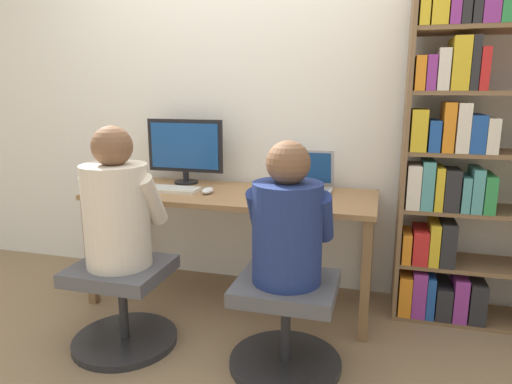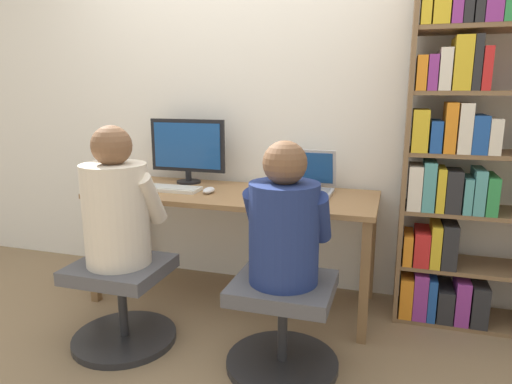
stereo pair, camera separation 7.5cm
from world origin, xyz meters
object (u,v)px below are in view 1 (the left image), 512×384
(keyboard, at_px, (169,189))
(office_chair_left, at_px, (123,302))
(desktop_monitor, at_px, (185,149))
(laptop, at_px, (305,183))
(person_at_laptop, at_px, (287,223))
(office_chair_right, at_px, (286,321))
(bookshelf, at_px, (462,156))
(person_at_monitor, at_px, (117,207))

(keyboard, distance_m, office_chair_left, 0.77)
(desktop_monitor, height_order, office_chair_left, desktop_monitor)
(laptop, bearing_deg, person_at_laptop, -86.29)
(desktop_monitor, height_order, office_chair_right, desktop_monitor)
(keyboard, bearing_deg, bookshelf, 6.09)
(person_at_laptop, relative_size, bookshelf, 0.34)
(keyboard, relative_size, person_at_monitor, 0.53)
(office_chair_left, distance_m, bookshelf, 2.02)
(office_chair_left, bearing_deg, person_at_monitor, 90.00)
(person_at_monitor, bearing_deg, bookshelf, 24.36)
(person_at_laptop, bearing_deg, laptop, 93.71)
(laptop, xyz_separation_m, office_chair_left, (-0.83, -0.81, -0.53))
(desktop_monitor, xyz_separation_m, person_at_monitor, (-0.00, -0.84, -0.19))
(person_at_monitor, bearing_deg, office_chair_left, -90.00)
(laptop, bearing_deg, desktop_monitor, 177.26)
(office_chair_right, relative_size, person_at_monitor, 0.77)
(desktop_monitor, relative_size, bookshelf, 0.27)
(keyboard, relative_size, office_chair_right, 0.69)
(keyboard, xyz_separation_m, office_chair_left, (0.00, -0.60, -0.49))
(keyboard, distance_m, bookshelf, 1.74)
(desktop_monitor, bearing_deg, office_chair_right, -43.21)
(laptop, height_order, office_chair_right, laptop)
(person_at_laptop, height_order, bookshelf, bookshelf)
(office_chair_left, bearing_deg, desktop_monitor, 89.85)
(desktop_monitor, bearing_deg, keyboard, -91.44)
(laptop, bearing_deg, person_at_monitor, -135.74)
(keyboard, bearing_deg, person_at_monitor, -89.60)
(person_at_laptop, xyz_separation_m, bookshelf, (0.83, 0.75, 0.24))
(office_chair_right, distance_m, person_at_laptop, 0.50)
(person_at_monitor, bearing_deg, keyboard, 90.40)
(desktop_monitor, distance_m, person_at_monitor, 0.87)
(desktop_monitor, distance_m, bookshelf, 1.71)
(office_chair_right, distance_m, person_at_monitor, 1.02)
(person_at_laptop, bearing_deg, person_at_monitor, -178.18)
(office_chair_left, relative_size, person_at_monitor, 0.77)
(laptop, distance_m, office_chair_left, 1.27)
(office_chair_left, xyz_separation_m, person_at_monitor, (0.00, 0.01, 0.52))
(keyboard, xyz_separation_m, office_chair_right, (0.88, -0.57, -0.49))
(desktop_monitor, distance_m, laptop, 0.84)
(office_chair_right, bearing_deg, keyboard, 147.16)
(desktop_monitor, relative_size, person_at_monitor, 0.74)
(person_at_monitor, xyz_separation_m, person_at_laptop, (0.88, 0.03, -0.02))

